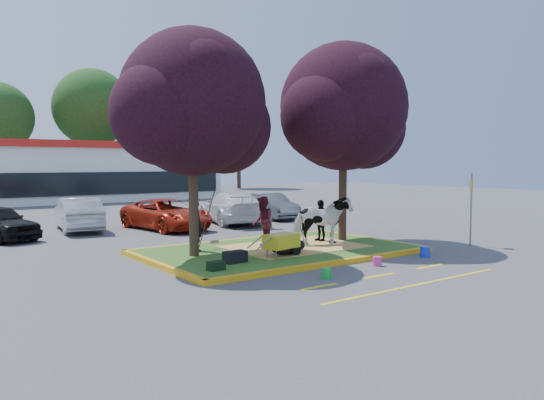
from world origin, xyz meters
TOP-DOWN VIEW (x-y plane):
  - ground at (0.00, 0.00)m, footprint 90.00×90.00m
  - median_island at (0.00, 0.00)m, footprint 8.00×5.00m
  - curb_near at (0.00, -2.58)m, footprint 8.30×0.16m
  - curb_far at (0.00, 2.58)m, footprint 8.30×0.16m
  - curb_left at (-4.08, 0.00)m, footprint 0.16×5.30m
  - curb_right at (4.08, 0.00)m, footprint 0.16×5.30m
  - straw_bedding at (0.60, 0.00)m, footprint 4.20×3.00m
  - tree_purple_left at (-2.78, 0.38)m, footprint 5.06×4.20m
  - tree_purple_right at (2.92, 0.18)m, footprint 5.30×4.40m
  - fire_lane_stripe_a at (-2.00, -4.20)m, footprint 1.10×0.12m
  - fire_lane_stripe_b at (0.00, -4.20)m, footprint 1.10×0.12m
  - fire_lane_stripe_c at (2.00, -4.20)m, footprint 1.10×0.12m
  - fire_lane_long at (0.00, -5.40)m, footprint 6.00×0.10m
  - retail_building at (2.00, 27.98)m, footprint 20.40×8.40m
  - treeline at (1.23, 37.61)m, footprint 46.58×7.80m
  - cow at (1.48, -0.33)m, footprint 2.06×1.38m
  - calf at (-0.53, -1.04)m, footprint 1.07×0.72m
  - handler at (-2.36, 1.12)m, footprint 0.43×0.60m
  - visitor_a at (-0.39, 0.36)m, footprint 0.95×1.00m
  - visitor_b at (2.05, 0.39)m, footprint 0.41×0.86m
  - wheelbarrow at (-0.92, -1.34)m, footprint 1.80×0.79m
  - gear_bag_dark at (-2.42, -1.23)m, footprint 0.65×0.39m
  - gear_bag_green at (-3.34, -1.81)m, footprint 0.45×0.30m
  - sign_post at (6.14, -2.70)m, footprint 0.34×0.15m
  - bucket_green at (-1.28, -3.64)m, footprint 0.30×0.30m
  - bucket_pink at (0.91, -3.28)m, footprint 0.27×0.27m
  - bucket_blue at (3.13, -3.17)m, footprint 0.36×0.36m
  - car_silver at (-3.52, 9.33)m, footprint 2.05×4.41m
  - car_red at (-0.34, 7.63)m, footprint 2.77×4.94m
  - car_white at (3.12, 7.96)m, footprint 3.22×5.43m
  - car_grey at (5.84, 8.59)m, footprint 1.79×4.06m

SIDE VIEW (x-z plane):
  - ground at x=0.00m, z-range 0.00..0.00m
  - fire_lane_stripe_a at x=-2.00m, z-range 0.00..0.01m
  - fire_lane_stripe_b at x=0.00m, z-range 0.00..0.01m
  - fire_lane_stripe_c at x=2.00m, z-range 0.00..0.01m
  - fire_lane_long at x=0.00m, z-range 0.00..0.01m
  - median_island at x=0.00m, z-range 0.00..0.15m
  - curb_near at x=0.00m, z-range 0.00..0.15m
  - curb_far at x=0.00m, z-range 0.00..0.15m
  - curb_left at x=-4.08m, z-range 0.00..0.15m
  - curb_right at x=4.08m, z-range 0.00..0.15m
  - bucket_pink at x=0.91m, z-range 0.00..0.26m
  - bucket_green at x=-1.28m, z-range 0.00..0.26m
  - straw_bedding at x=0.60m, z-range 0.15..0.16m
  - bucket_blue at x=3.13m, z-range 0.00..0.32m
  - gear_bag_green at x=-3.34m, z-range 0.15..0.38m
  - gear_bag_dark at x=-2.42m, z-range 0.15..0.47m
  - calf at x=-0.53m, z-range 0.15..0.58m
  - wheelbarrow at x=-0.92m, z-range 0.28..0.95m
  - car_grey at x=5.84m, z-range 0.00..1.30m
  - car_red at x=-0.34m, z-range 0.00..1.30m
  - car_silver at x=-3.52m, z-range 0.00..1.40m
  - car_white at x=3.12m, z-range 0.00..1.47m
  - visitor_b at x=2.05m, z-range 0.15..1.58m
  - handler at x=-2.36m, z-range 0.15..1.69m
  - cow at x=1.48m, z-range 0.15..1.75m
  - visitor_a at x=-0.39m, z-range 0.15..1.78m
  - sign_post at x=6.14m, z-range 0.29..2.77m
  - retail_building at x=2.00m, z-range 0.05..4.45m
  - tree_purple_left at x=-2.78m, z-range 1.10..7.61m
  - tree_purple_right at x=2.92m, z-range 1.15..7.97m
  - treeline at x=1.23m, z-range 0.42..15.05m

